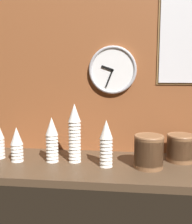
% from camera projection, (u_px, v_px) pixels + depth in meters
% --- Properties ---
extents(ground_plane, '(1.60, 0.56, 0.04)m').
position_uv_depth(ground_plane, '(93.00, 166.00, 1.62)').
color(ground_plane, '#4C3826').
extents(wall_tiled_back, '(1.60, 0.03, 1.05)m').
position_uv_depth(wall_tiled_back, '(98.00, 71.00, 1.80)').
color(wall_tiled_back, brown).
rests_on(wall_tiled_back, ground_plane).
extents(cup_stack_center, '(0.07, 0.07, 0.34)m').
position_uv_depth(cup_stack_center, '(75.00, 133.00, 1.61)').
color(cup_stack_center, white).
rests_on(cup_stack_center, ground_plane).
extents(cup_stack_left, '(0.07, 0.07, 0.20)m').
position_uv_depth(cup_stack_left, '(17.00, 144.00, 1.64)').
color(cup_stack_left, white).
rests_on(cup_stack_left, ground_plane).
extents(cup_stack_center_right, '(0.07, 0.07, 0.26)m').
position_uv_depth(cup_stack_center_right, '(106.00, 143.00, 1.54)').
color(cup_stack_center_right, white).
rests_on(cup_stack_center_right, ground_plane).
extents(cup_stack_center_left, '(0.07, 0.07, 0.26)m').
position_uv_depth(cup_stack_center_left, '(52.00, 140.00, 1.62)').
color(cup_stack_center_left, white).
rests_on(cup_stack_center_left, ground_plane).
extents(bowl_stack_far_right, '(0.16, 0.16, 0.16)m').
position_uv_depth(bowl_stack_far_right, '(181.00, 147.00, 1.64)').
color(bowl_stack_far_right, brown).
rests_on(bowl_stack_far_right, ground_plane).
extents(bowl_stack_right, '(0.16, 0.16, 0.18)m').
position_uv_depth(bowl_stack_right, '(149.00, 151.00, 1.53)').
color(bowl_stack_right, brown).
rests_on(bowl_stack_right, ground_plane).
extents(wall_clock, '(0.30, 0.03, 0.30)m').
position_uv_depth(wall_clock, '(113.00, 70.00, 1.75)').
color(wall_clock, white).
extents(menu_board, '(0.35, 0.01, 0.54)m').
position_uv_depth(menu_board, '(188.00, 40.00, 1.68)').
color(menu_board, olive).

